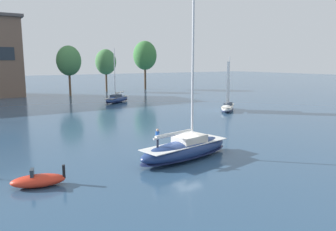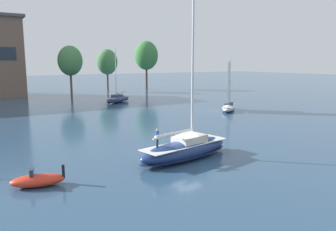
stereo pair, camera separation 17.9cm
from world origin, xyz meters
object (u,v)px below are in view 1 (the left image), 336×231
tree_shore_center (145,56)px  motor_tender (38,180)px  tree_shore_left (69,61)px  sailboat_moored_far_slip (117,99)px  sailboat_moored_near_marina (228,106)px  sailboat_main (186,148)px  tree_shore_right (106,62)px

tree_shore_center → motor_tender: 83.35m
tree_shore_left → sailboat_moored_far_slip: (4.51, -19.53, -8.16)m
tree_shore_center → sailboat_moored_near_marina: size_ratio=1.58×
tree_shore_left → tree_shore_center: tree_shore_center is taller
tree_shore_left → sailboat_moored_near_marina: bearing=-68.5°
tree_shore_left → sailboat_main: (-6.94, -61.42, -7.98)m
tree_shore_right → sailboat_moored_far_slip: (-7.82, -25.52, -7.84)m
sailboat_main → motor_tender: sailboat_main is taller
tree_shore_left → tree_shore_center: (26.06, 7.49, 1.68)m
sailboat_moored_near_marina → tree_shore_left: bearing=111.5°
sailboat_main → motor_tender: (-12.75, -0.01, -0.50)m
tree_shore_left → sailboat_main: sailboat_main is taller
tree_shore_center → sailboat_main: 77.01m
tree_shore_right → motor_tender: size_ratio=3.13×
tree_shore_left → motor_tender: 65.07m
tree_shore_left → sailboat_moored_near_marina: 45.39m
tree_shore_right → sailboat_moored_far_slip: 27.81m
tree_shore_center → sailboat_moored_far_slip: (-21.55, -27.02, -9.84)m
tree_shore_left → motor_tender: (-19.69, -61.43, -8.48)m
tree_shore_center → tree_shore_right: (-13.72, -1.51, -2.00)m
sailboat_main → sailboat_moored_near_marina: (23.30, 19.87, -0.15)m
tree_shore_center → tree_shore_left: bearing=-164.0°
tree_shore_left → tree_shore_right: (12.33, 5.98, -0.32)m
tree_shore_center → motor_tender: bearing=-123.6°
tree_shore_left → motor_tender: bearing=-107.8°
motor_tender → tree_shore_left: bearing=72.2°
sailboat_moored_near_marina → motor_tender: (-36.05, -19.88, -0.35)m
tree_shore_left → motor_tender: size_ratio=3.25×
sailboat_main → sailboat_moored_far_slip: size_ratio=1.23×
tree_shore_right → sailboat_main: (-19.28, -67.40, -7.66)m
sailboat_moored_near_marina → sailboat_moored_far_slip: bearing=118.3°
tree_shore_center → sailboat_main: tree_shore_center is taller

